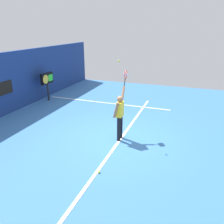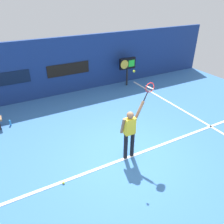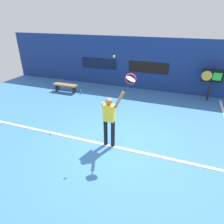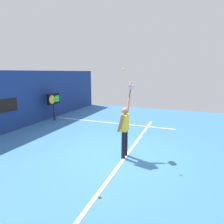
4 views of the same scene
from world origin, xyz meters
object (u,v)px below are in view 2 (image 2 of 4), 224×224
at_px(water_bottle, 10,123).
at_px(spare_ball, 63,183).
at_px(tennis_player, 130,131).
at_px(tennis_ball, 134,71).
at_px(tennis_racket, 149,89).
at_px(scoreboard_clock, 127,65).

xyz_separation_m(water_bottle, spare_ball, (0.94, -4.03, -0.09)).
height_order(tennis_player, spare_ball, tennis_player).
distance_m(tennis_player, tennis_ball, 1.88).
bearing_deg(tennis_player, tennis_racket, -0.39).
relative_size(scoreboard_clock, spare_ball, 23.19).
bearing_deg(water_bottle, tennis_player, -50.79).
bearing_deg(scoreboard_clock, tennis_racket, -116.14).
bearing_deg(tennis_racket, tennis_player, 179.61).
height_order(tennis_racket, water_bottle, tennis_racket).
xyz_separation_m(tennis_ball, spare_ball, (-2.37, -0.21, -2.85)).
xyz_separation_m(scoreboard_clock, water_bottle, (-6.44, -1.44, -1.09)).
height_order(tennis_player, water_bottle, tennis_player).
height_order(tennis_racket, spare_ball, tennis_racket).
xyz_separation_m(tennis_player, spare_ball, (-2.25, -0.12, -0.98)).
bearing_deg(water_bottle, scoreboard_clock, 12.59).
xyz_separation_m(tennis_player, scoreboard_clock, (3.25, 5.35, 0.20)).
relative_size(tennis_racket, water_bottle, 2.58).
distance_m(scoreboard_clock, spare_ball, 7.85).
bearing_deg(spare_ball, tennis_ball, 5.02).
bearing_deg(tennis_ball, water_bottle, 130.86).
bearing_deg(spare_ball, tennis_player, 2.97).
relative_size(tennis_racket, spare_ball, 9.09).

